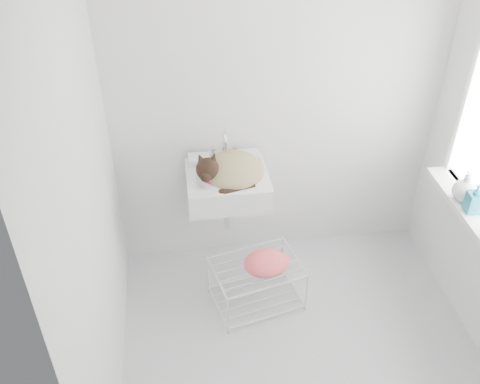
{
  "coord_description": "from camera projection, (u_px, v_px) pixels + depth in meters",
  "views": [
    {
      "loc": [
        -0.67,
        -2.09,
        2.82
      ],
      "look_at": [
        -0.32,
        0.5,
        0.88
      ],
      "focal_mm": 40.55,
      "sensor_mm": 36.0,
      "label": 1
    }
  ],
  "objects": [
    {
      "name": "windowsill",
      "position": [
        470.0,
        211.0,
        3.19
      ],
      "size": [
        0.16,
        0.88,
        0.04
      ],
      "primitive_type": "cube",
      "color": "white",
      "rests_on": "right_wall"
    },
    {
      "name": "bottle_c",
      "position": [
        462.0,
        199.0,
        3.25
      ],
      "size": [
        0.17,
        0.17,
        0.18
      ],
      "primitive_type": "imported",
      "rotation": [
        0.0,
        0.0,
        2.94
      ],
      "color": "silver",
      "rests_on": "windowsill"
    },
    {
      "name": "towel",
      "position": [
        266.0,
        266.0,
        3.48
      ],
      "size": [
        0.32,
        0.24,
        0.12
      ],
      "primitive_type": "ellipsoid",
      "rotation": [
        0.0,
        0.0,
        0.13
      ],
      "color": "gold",
      "rests_on": "wire_rack"
    },
    {
      "name": "faucet",
      "position": [
        224.0,
        141.0,
        3.52
      ],
      "size": [
        0.19,
        0.13,
        0.19
      ],
      "primitive_type": null,
      "color": "silver",
      "rests_on": "sink"
    },
    {
      "name": "back_wall",
      "position": [
        278.0,
        96.0,
        3.46
      ],
      "size": [
        2.2,
        0.02,
        2.5
      ],
      "primitive_type": "cube",
      "color": "white",
      "rests_on": "ground"
    },
    {
      "name": "sink",
      "position": [
        227.0,
        174.0,
        3.46
      ],
      "size": [
        0.52,
        0.46,
        0.21
      ],
      "primitive_type": "cube",
      "color": "white",
      "rests_on": "back_wall"
    },
    {
      "name": "bottle_b",
      "position": [
        471.0,
        211.0,
        3.15
      ],
      "size": [
        0.09,
        0.09,
        0.19
      ],
      "primitive_type": "imported",
      "rotation": [
        0.0,
        0.0,
        1.49
      ],
      "color": "#14647A",
      "rests_on": "windowsill"
    },
    {
      "name": "floor",
      "position": [
        300.0,
        347.0,
        3.41
      ],
      "size": [
        2.2,
        2.0,
        0.02
      ],
      "primitive_type": "cube",
      "color": "#B3B5B7",
      "rests_on": "ground"
    },
    {
      "name": "wire_rack",
      "position": [
        257.0,
        285.0,
        3.63
      ],
      "size": [
        0.63,
        0.5,
        0.33
      ],
      "primitive_type": "cube",
      "rotation": [
        0.0,
        0.0,
        0.23
      ],
      "color": "silver",
      "rests_on": "floor"
    },
    {
      "name": "left_wall",
      "position": [
        89.0,
        205.0,
        2.55
      ],
      "size": [
        0.02,
        2.0,
        2.5
      ],
      "primitive_type": "cube",
      "color": "white",
      "rests_on": "ground"
    },
    {
      "name": "cat",
      "position": [
        229.0,
        170.0,
        3.42
      ],
      "size": [
        0.43,
        0.35,
        0.27
      ],
      "rotation": [
        0.0,
        0.0,
        -0.02
      ],
      "color": "tan",
      "rests_on": "sink"
    }
  ]
}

